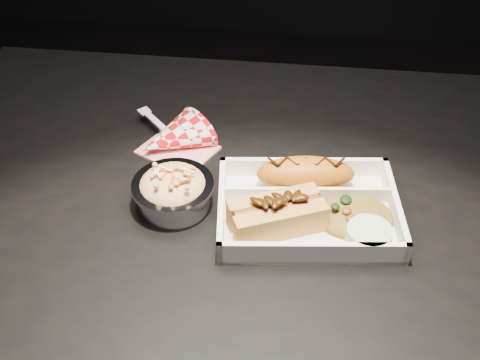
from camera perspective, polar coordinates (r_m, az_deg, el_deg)
name	(u,v)px	position (r m, az deg, el deg)	size (l,w,h in m)	color
dining_table	(279,244)	(0.95, 3.70, -6.07)	(1.20, 0.80, 0.75)	black
food_tray	(307,212)	(0.85, 6.40, -2.99)	(0.27, 0.21, 0.04)	white
fried_pastry	(305,174)	(0.88, 6.23, 0.57)	(0.14, 0.06, 0.05)	#C26213
hotdog	(277,213)	(0.82, 3.52, -3.14)	(0.14, 0.10, 0.06)	#CE8F46
fried_rice_mound	(356,211)	(0.85, 10.92, -2.88)	(0.11, 0.09, 0.03)	olive
cupcake_liner	(369,237)	(0.81, 12.09, -5.35)	(0.06, 0.06, 0.03)	beige
foil_coleslaw_cup	(173,189)	(0.86, -6.37, -0.88)	(0.12, 0.12, 0.07)	silver
napkin_fork	(172,139)	(0.98, -6.42, 3.92)	(0.15, 0.15, 0.10)	red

